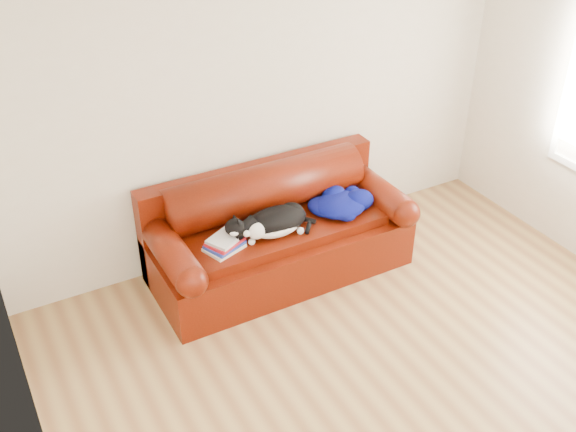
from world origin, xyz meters
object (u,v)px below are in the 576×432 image
sofa_base (280,248)px  cat (276,222)px  blanket (341,203)px  book_stack (225,243)px

sofa_base → cat: (-0.10, -0.13, 0.37)m
sofa_base → cat: size_ratio=2.79×
cat → blanket: size_ratio=1.28×
book_stack → cat: 0.44m
sofa_base → book_stack: size_ratio=6.39×
blanket → sofa_base: bearing=170.2°
book_stack → sofa_base: bearing=13.7°
book_stack → cat: size_ratio=0.44×
sofa_base → book_stack: bearing=-166.3°
sofa_base → cat: cat is taller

